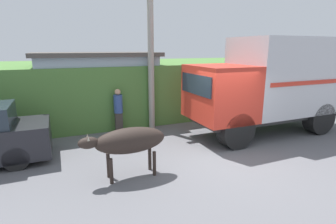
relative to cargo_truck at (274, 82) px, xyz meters
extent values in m
plane|color=slate|center=(-2.97, -1.29, -1.95)|extent=(60.00, 60.00, 0.00)
cube|color=#4C7A38|center=(-2.97, 5.85, -0.70)|extent=(32.00, 6.73, 2.50)
cube|color=#99ADB7|center=(-5.89, 3.75, -0.52)|extent=(4.61, 2.40, 2.87)
cube|color=#4C4742|center=(-5.89, 3.75, 1.00)|extent=(4.91, 2.70, 0.16)
cube|color=#2D2D2D|center=(-0.21, 0.03, -1.26)|extent=(5.68, 1.79, 0.18)
cube|color=red|center=(-2.37, 0.03, -0.25)|extent=(1.85, 2.24, 1.85)
cube|color=#232D38|center=(-3.32, 0.03, 0.09)|extent=(0.04, 1.90, 0.65)
cube|color=#BCBCC1|center=(0.71, 0.03, 0.23)|extent=(4.32, 2.24, 2.80)
cube|color=red|center=(0.71, -1.10, 0.09)|extent=(3.89, 0.03, 0.14)
cylinder|color=black|center=(-2.28, -0.84, -1.35)|extent=(1.20, 0.49, 1.20)
cylinder|color=black|center=(1.58, -0.84, -1.35)|extent=(1.20, 0.49, 1.20)
ellipsoid|color=#2D231E|center=(-5.94, -1.43, -0.98)|extent=(1.78, 0.65, 0.65)
ellipsoid|color=#2D231E|center=(-6.95, -1.43, -0.90)|extent=(0.48, 0.28, 0.28)
cone|color=#B7AD93|center=(-6.95, -1.54, -0.76)|extent=(0.06, 0.06, 0.11)
cone|color=#B7AD93|center=(-6.95, -1.32, -0.76)|extent=(0.06, 0.06, 0.11)
cylinder|color=#2D231E|center=(-6.49, -1.61, -1.63)|extent=(0.09, 0.09, 0.64)
cylinder|color=#2D231E|center=(-6.49, -1.26, -1.63)|extent=(0.09, 0.09, 0.64)
cylinder|color=#2D231E|center=(-5.39, -1.61, -1.63)|extent=(0.09, 0.09, 0.64)
cylinder|color=#2D231E|center=(-5.39, -1.26, -1.63)|extent=(0.09, 0.09, 0.64)
cylinder|color=black|center=(-8.68, 0.15, -1.62)|extent=(0.66, 0.27, 0.66)
cube|color=#38332D|center=(-5.43, 2.23, -1.56)|extent=(0.29, 0.20, 0.79)
cylinder|color=#334C8C|center=(-5.43, 2.23, -0.81)|extent=(0.35, 0.35, 0.69)
sphere|color=tan|center=(-5.43, 2.23, -0.36)|extent=(0.23, 0.23, 0.23)
cylinder|color=#9E998E|center=(-4.06, 2.29, 0.91)|extent=(0.24, 0.24, 5.71)
camera|label=1|loc=(-7.50, -7.44, 1.24)|focal=28.00mm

